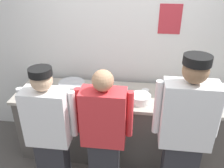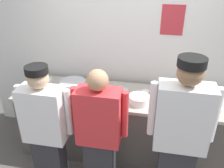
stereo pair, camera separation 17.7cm
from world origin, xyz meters
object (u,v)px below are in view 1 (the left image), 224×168
at_px(chef_near_left, 50,134).
at_px(mixing_bowl_steel, 72,86).
at_px(plate_stack_rear, 140,98).
at_px(ramekin_yellow_sauce, 37,87).
at_px(ramekin_red_sauce, 160,92).
at_px(chefs_knife, 104,93).
at_px(chef_center, 104,136).
at_px(sheet_tray, 109,92).
at_px(deli_cup, 47,84).
at_px(ramekin_green_sauce, 217,106).
at_px(squeeze_bottle_primary, 201,92).
at_px(ramekin_orange_sauce, 145,91).
at_px(chef_far_right, 184,134).
at_px(plate_stack_front, 187,100).

relative_size(chef_near_left, mixing_bowl_steel, 4.59).
xyz_separation_m(plate_stack_rear, ramekin_yellow_sauce, (-1.36, 0.15, -0.02)).
distance_m(ramekin_red_sauce, chefs_knife, 0.71).
distance_m(chef_center, ramekin_red_sauce, 1.01).
xyz_separation_m(chef_center, sheet_tray, (-0.04, 0.73, 0.10)).
distance_m(ramekin_yellow_sauce, deli_cup, 0.13).
height_order(deli_cup, chefs_knife, deli_cup).
relative_size(ramekin_red_sauce, ramekin_green_sauce, 1.09).
bearing_deg(squeeze_bottle_primary, chefs_knife, -178.38).
bearing_deg(ramekin_orange_sauce, mixing_bowl_steel, -178.58).
bearing_deg(plate_stack_rear, ramekin_orange_sauce, 75.77).
height_order(chef_far_right, mixing_bowl_steel, chef_far_right).
distance_m(sheet_tray, ramekin_yellow_sauce, 0.96).
bearing_deg(ramekin_red_sauce, chefs_knife, -172.82).
distance_m(plate_stack_rear, mixing_bowl_steel, 0.93).
distance_m(plate_stack_rear, squeeze_bottle_primary, 0.76).
relative_size(plate_stack_rear, squeeze_bottle_primary, 1.35).
distance_m(squeeze_bottle_primary, ramekin_yellow_sauce, 2.10).
height_order(ramekin_yellow_sauce, ramekin_orange_sauce, ramekin_yellow_sauce).
height_order(plate_stack_front, deli_cup, deli_cup).
relative_size(chef_center, chefs_knife, 5.74).
bearing_deg(ramekin_orange_sauce, sheet_tray, -171.14).
bearing_deg(ramekin_orange_sauce, plate_stack_rear, -104.23).
relative_size(mixing_bowl_steel, chefs_knife, 1.26).
bearing_deg(ramekin_yellow_sauce, ramekin_green_sauce, -4.27).
relative_size(chef_center, mixing_bowl_steel, 4.54).
distance_m(chef_near_left, mixing_bowl_steel, 0.85).
distance_m(plate_stack_front, ramekin_green_sauce, 0.35).
height_order(mixing_bowl_steel, deli_cup, same).
xyz_separation_m(plate_stack_front, ramekin_yellow_sauce, (-1.92, 0.08, 0.00)).
distance_m(squeeze_bottle_primary, ramekin_green_sauce, 0.27).
bearing_deg(chef_far_right, plate_stack_rear, 127.11).
height_order(sheet_tray, squeeze_bottle_primary, squeeze_bottle_primary).
distance_m(plate_stack_front, ramekin_yellow_sauce, 1.92).
relative_size(mixing_bowl_steel, ramekin_green_sauce, 3.68).
relative_size(squeeze_bottle_primary, deli_cup, 1.85).
xyz_separation_m(sheet_tray, deli_cup, (-0.86, 0.06, 0.04)).
relative_size(sheet_tray, ramekin_yellow_sauce, 5.72).
distance_m(deli_cup, chefs_knife, 0.80).
bearing_deg(sheet_tray, ramekin_red_sauce, 6.75).
distance_m(chef_near_left, chefs_knife, 0.91).
relative_size(mixing_bowl_steel, deli_cup, 3.49).
relative_size(mixing_bowl_steel, sheet_tray, 0.73).
bearing_deg(chefs_knife, plate_stack_rear, -18.28).
relative_size(chef_far_right, sheet_tray, 3.71).
bearing_deg(chef_center, deli_cup, 138.85).
height_order(plate_stack_rear, squeeze_bottle_primary, squeeze_bottle_primary).
xyz_separation_m(chef_center, deli_cup, (-0.90, 0.79, 0.14)).
distance_m(chef_center, ramekin_yellow_sauce, 1.24).
relative_size(ramekin_yellow_sauce, deli_cup, 0.83).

